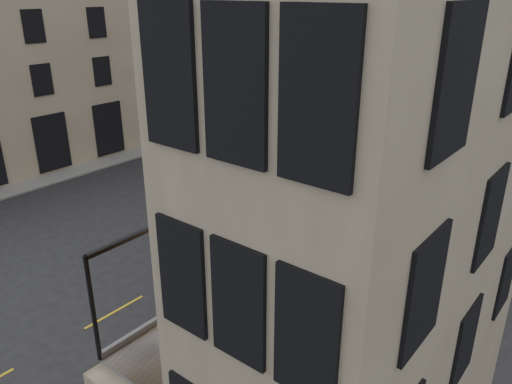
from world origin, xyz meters
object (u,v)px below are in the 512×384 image
Objects in this scene: bus_near at (283,241)px; cyclist at (315,164)px; cafe_table_mid at (254,271)px; cafe_table_far at (323,228)px; street_lamp_b at (382,108)px; car_a at (214,166)px; traffic_light_near at (294,186)px; bicycle at (268,169)px; cafe_table_near at (169,333)px; car_b at (358,152)px; cafe_chair_a at (199,367)px; cafe_chair_b at (295,294)px; car_c at (296,128)px; pedestrian_a at (306,106)px; pedestrian_c at (471,125)px; cafe_chair_d at (341,261)px; bus_far at (328,119)px; pedestrian_b at (369,117)px; cafe_chair_c at (327,280)px; pedestrian_e at (185,136)px; traffic_light_far at (269,105)px; pedestrian_d at (481,148)px; street_lamp_a at (179,123)px.

bus_near is 6.96× the size of cyclist.
cafe_table_far reaches higher than cafe_table_mid.
car_a is (-4.23, -19.01, -1.58)m from street_lamp_b.
traffic_light_near is 2.43× the size of bicycle.
cafe_table_near is (10.44, -23.39, 4.16)m from cyclist.
car_b is 31.29m from cafe_chair_a.
cafe_chair_b is (17.57, -15.05, 4.07)m from car_a.
car_a is at bearing 84.70° from car_c.
pedestrian_a reaches higher than car_c.
bus_near is 33.35m from pedestrian_c.
cafe_chair_d is (1.42, 6.09, -0.18)m from cafe_table_near.
cafe_table_mid reaches higher than bus_far.
pedestrian_b is 38.41m from cafe_chair_c.
cafe_table_near reaches higher than car_c.
cafe_table_mid is (23.44, -19.14, 4.21)m from pedestrian_e.
cafe_table_far is at bearing -68.43° from street_lamp_b.
street_lamp_b reaches higher than car_c.
bus_far is 10.62× the size of cafe_chair_b.
bus_far is at bearing 120.62° from cafe_table_far.
cafe_chair_c reaches higher than traffic_light_far.
cyclist reaches higher than pedestrian_e.
car_a is at bearing -60.21° from pedestrian_a.
bus_far reaches higher than traffic_light_far.
cafe_chair_a is 5.11m from cafe_chair_c.
street_lamp_b is 7.90× the size of cafe_table_mid.
traffic_light_near is at bearing -48.81° from traffic_light_far.
bus_far reaches higher than car_a.
bus_near reaches higher than bicycle.
pedestrian_d is 32.46m from cafe_chair_b.
cafe_chair_c reaches higher than bus_near.
bus_far is 10.76× the size of cafe_chair_d.
bus_near is 7.55m from cafe_chair_b.
cafe_table_far reaches higher than bus_far.
cafe_table_near is at bearing -72.30° from street_lamp_b.
street_lamp_a is at bearing 137.99° from cafe_chair_a.
pedestrian_d is 31.27m from cafe_chair_c.
cafe_chair_b is (22.35, -28.05, 2.46)m from traffic_light_far.
cafe_chair_d is at bearing 88.00° from cafe_chair_b.
bus_near is 16.21m from car_a.
car_c is at bearing 120.97° from cafe_chair_a.
bus_far is 11.73× the size of cafe_table_far.
traffic_light_near is at bearing 128.73° from cafe_chair_c.
pedestrian_c reaches higher than pedestrian_e.
cafe_table_mid is at bearing 170.07° from pedestrian_d.
street_lamp_a is 7.58m from car_a.
street_lamp_a is 9.89m from bicycle.
traffic_light_far is at bearing 35.13° from pedestrian_c.
cyclist is at bearing 75.14° from pedestrian_c.
pedestrian_c is (-1.93, 33.24, -1.87)m from bus_near.
cafe_chair_c is 1.02× the size of cafe_chair_d.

